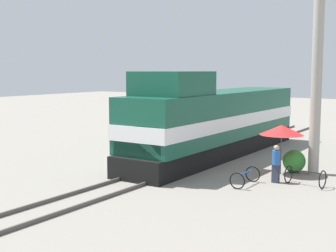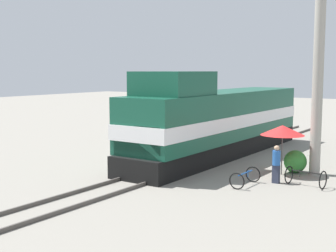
{
  "view_description": "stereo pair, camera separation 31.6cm",
  "coord_description": "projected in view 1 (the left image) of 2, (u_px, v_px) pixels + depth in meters",
  "views": [
    {
      "loc": [
        12.15,
        -21.16,
        4.83
      ],
      "look_at": [
        1.2,
        -4.6,
        2.46
      ],
      "focal_mm": 50.0,
      "sensor_mm": 36.0,
      "label": 1
    },
    {
      "loc": [
        12.41,
        -20.98,
        4.83
      ],
      "look_at": [
        1.2,
        -4.6,
        2.46
      ],
      "focal_mm": 50.0,
      "sensor_mm": 36.0,
      "label": 2
    }
  ],
  "objects": [
    {
      "name": "ground_plane",
      "position": [
        197.0,
        162.0,
        24.75
      ],
      "size": [
        120.0,
        120.0,
        0.0
      ],
      "primitive_type": "plane",
      "color": "gray"
    },
    {
      "name": "rail_near",
      "position": [
        185.0,
        159.0,
        25.14
      ],
      "size": [
        0.08,
        35.79,
        0.15
      ],
      "primitive_type": "cube",
      "color": "#4C4742",
      "rests_on": "ground_plane"
    },
    {
      "name": "rail_far",
      "position": [
        209.0,
        162.0,
        24.35
      ],
      "size": [
        0.08,
        35.79,
        0.15
      ],
      "primitive_type": "cube",
      "color": "#4C4742",
      "rests_on": "ground_plane"
    },
    {
      "name": "locomotive",
      "position": [
        214.0,
        121.0,
        26.12
      ],
      "size": [
        3.06,
        16.05,
        4.78
      ],
      "color": "black",
      "rests_on": "ground_plane"
    },
    {
      "name": "utility_pole",
      "position": [
        317.0,
        61.0,
        21.23
      ],
      "size": [
        1.8,
        0.49,
        10.44
      ],
      "color": "#9E998E",
      "rests_on": "ground_plane"
    },
    {
      "name": "vendor_umbrella",
      "position": [
        282.0,
        130.0,
        21.63
      ],
      "size": [
        2.02,
        2.02,
        2.31
      ],
      "color": "#4C4C4C",
      "rests_on": "ground_plane"
    },
    {
      "name": "shrub_cluster",
      "position": [
        294.0,
        161.0,
        22.2
      ],
      "size": [
        1.07,
        1.07,
        1.07
      ],
      "primitive_type": "sphere",
      "color": "#388C38",
      "rests_on": "ground_plane"
    },
    {
      "name": "person_bystander",
      "position": [
        276.0,
        162.0,
        20.09
      ],
      "size": [
        0.34,
        0.34,
        1.64
      ],
      "color": "#2D3347",
      "rests_on": "ground_plane"
    },
    {
      "name": "bicycle",
      "position": [
        305.0,
        177.0,
        19.62
      ],
      "size": [
        1.63,
        0.93,
        0.76
      ],
      "rotation": [
        0.0,
        0.0,
        -1.68
      ],
      "color": "black",
      "rests_on": "ground_plane"
    },
    {
      "name": "bicycle_spare",
      "position": [
        245.0,
        177.0,
        19.67
      ],
      "size": [
        0.72,
        1.59,
        0.69
      ],
      "rotation": [
        0.0,
        0.0,
        3.13
      ],
      "color": "black",
      "rests_on": "ground_plane"
    }
  ]
}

